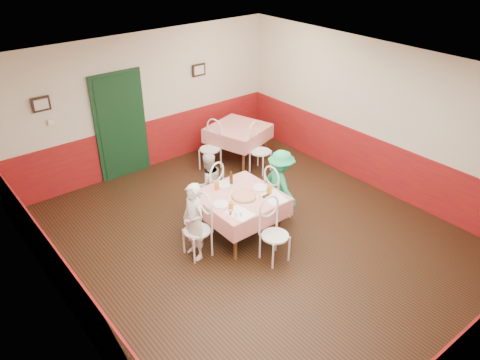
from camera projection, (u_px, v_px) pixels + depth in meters
floor at (256, 241)px, 7.73m from camera, size 7.00×7.00×0.00m
ceiling at (260, 75)px, 6.36m from camera, size 7.00×7.00×0.00m
back_wall at (145, 103)px, 9.42m from camera, size 6.00×0.10×2.80m
left_wall at (62, 241)px, 5.41m from camera, size 0.10×7.00×2.80m
right_wall at (380, 119)px, 8.68m from camera, size 0.10×7.00×2.80m
wainscot_back at (150, 144)px, 9.86m from camera, size 6.00×0.03×1.00m
wainscot_front at (464, 353)px, 5.12m from camera, size 6.00×0.03×1.00m
wainscot_left at (76, 298)px, 5.86m from camera, size 0.03×7.00×1.00m
wainscot_right at (373, 162)px, 9.12m from camera, size 0.03×7.00×1.00m
door at (121, 127)px, 9.23m from camera, size 0.96×0.06×2.10m
picture_left at (41, 104)px, 8.08m from camera, size 0.32×0.03×0.26m
picture_right at (199, 70)px, 9.88m from camera, size 0.32×0.03×0.26m
thermostat at (51, 122)px, 8.30m from camera, size 0.10×0.03×0.10m
main_table at (240, 216)px, 7.71m from camera, size 1.22×1.22×0.77m
second_table at (238, 143)px, 10.18m from camera, size 1.40×1.40×0.77m
chair_left at (197, 231)px, 7.21m from camera, size 0.44×0.44×0.90m
chair_right at (278, 195)px, 8.14m from camera, size 0.43×0.43×0.90m
chair_far at (210, 191)px, 8.25m from camera, size 0.51×0.51×0.90m
chair_near at (275, 236)px, 7.09m from camera, size 0.44×0.44×0.90m
chair_second_a at (210, 149)px, 9.73m from camera, size 0.53×0.53×0.90m
chair_second_b at (261, 152)px, 9.63m from camera, size 0.53×0.53×0.90m
pizza at (244, 196)px, 7.48m from camera, size 0.40×0.40×0.03m
plate_left at (221, 204)px, 7.28m from camera, size 0.25×0.25×0.01m
plate_right at (260, 188)px, 7.73m from camera, size 0.25×0.25×0.01m
plate_far at (224, 184)px, 7.82m from camera, size 0.25×0.25×0.01m
glass_a at (231, 206)px, 7.12m from camera, size 0.07×0.07×0.14m
glass_b at (269, 190)px, 7.54m from camera, size 0.08×0.08×0.15m
glass_c at (217, 185)px, 7.67m from camera, size 0.07×0.07×0.14m
beer_bottle at (231, 178)px, 7.80m from camera, size 0.06×0.06×0.22m
shaker_a at (236, 214)px, 6.97m from camera, size 0.04×0.04×0.09m
shaker_b at (241, 214)px, 6.98m from camera, size 0.04×0.04×0.09m
shaker_c at (230, 212)px, 7.01m from camera, size 0.04×0.04×0.09m
menu_left at (240, 213)px, 7.07m from camera, size 0.35×0.44×0.00m
menu_right at (274, 197)px, 7.47m from camera, size 0.38×0.45×0.00m
wallet at (267, 196)px, 7.48m from camera, size 0.11×0.09×0.02m
diner_left at (194, 222)px, 7.09m from camera, size 0.31×0.47×1.28m
diner_far at (208, 184)px, 8.22m from camera, size 0.62×0.51×1.16m
diner_right at (281, 185)px, 8.07m from camera, size 0.61×0.89×1.28m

